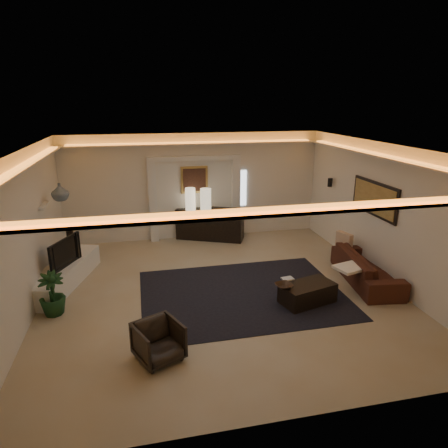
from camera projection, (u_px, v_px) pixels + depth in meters
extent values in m
plane|color=#AEA38A|center=(221.00, 292.00, 8.10)|extent=(7.00, 7.00, 0.00)
plane|color=white|center=(220.00, 148.00, 7.23)|extent=(7.00, 7.00, 0.00)
plane|color=silver|center=(194.00, 187.00, 10.92)|extent=(7.00, 0.00, 7.00)
plane|color=silver|center=(285.00, 316.00, 4.40)|extent=(7.00, 0.00, 7.00)
plane|color=silver|center=(25.00, 237.00, 6.95)|extent=(0.00, 7.00, 7.00)
plane|color=silver|center=(383.00, 213.00, 8.38)|extent=(0.00, 7.00, 7.00)
cube|color=silver|center=(220.00, 163.00, 7.31)|extent=(7.00, 7.00, 0.04)
cube|color=white|center=(242.00, 188.00, 11.21)|extent=(0.25, 0.03, 1.00)
cube|color=black|center=(242.00, 294.00, 7.99)|extent=(4.00, 3.00, 0.01)
cube|color=silver|center=(153.00, 202.00, 10.70)|extent=(0.22, 0.20, 2.20)
cube|color=silver|center=(236.00, 198.00, 11.17)|extent=(0.22, 0.20, 2.20)
cube|color=silver|center=(194.00, 158.00, 10.59)|extent=(2.52, 0.20, 0.12)
cube|color=tan|center=(194.00, 180.00, 10.84)|extent=(0.74, 0.04, 0.74)
cube|color=#4C2D1E|center=(195.00, 180.00, 10.81)|extent=(0.62, 0.02, 0.62)
cube|color=black|center=(375.00, 199.00, 8.58)|extent=(0.04, 1.64, 0.74)
cube|color=tan|center=(374.00, 199.00, 8.57)|extent=(0.02, 1.50, 0.62)
cylinder|color=black|center=(330.00, 182.00, 10.33)|extent=(0.12, 0.12, 0.22)
cube|color=silver|center=(44.00, 206.00, 8.20)|extent=(0.10, 0.55, 0.04)
cube|color=black|center=(210.00, 225.00, 11.08)|extent=(1.91, 1.27, 0.92)
cylinder|color=#FFE9BD|center=(190.00, 202.00, 10.77)|extent=(0.34, 0.34, 0.61)
cylinder|color=beige|center=(206.00, 204.00, 10.58)|extent=(0.36, 0.36, 0.64)
cube|color=white|center=(64.00, 275.00, 8.35)|extent=(1.27, 2.48, 0.45)
imported|color=black|center=(61.00, 252.00, 8.15)|extent=(1.00, 0.55, 0.59)
cylinder|color=black|center=(70.00, 237.00, 9.35)|extent=(0.20, 0.20, 0.43)
imported|color=#3F506A|center=(60.00, 192.00, 8.47)|extent=(0.46, 0.46, 0.38)
imported|color=#153617|center=(52.00, 294.00, 7.14)|extent=(0.54, 0.54, 0.81)
imported|color=#382718|center=(367.00, 268.00, 8.48)|extent=(2.20, 1.11, 0.62)
cube|color=white|center=(350.00, 268.00, 7.89)|extent=(0.65, 0.58, 0.06)
cube|color=tan|center=(344.00, 241.00, 9.35)|extent=(0.25, 0.45, 0.43)
cube|color=black|center=(307.00, 293.00, 7.61)|extent=(1.13, 0.80, 0.38)
imported|color=black|center=(284.00, 285.00, 7.37)|extent=(0.38, 0.38, 0.08)
cube|color=silver|center=(288.00, 278.00, 7.73)|extent=(0.24, 0.19, 0.03)
imported|color=black|center=(159.00, 342.00, 5.92)|extent=(0.85, 0.86, 0.60)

